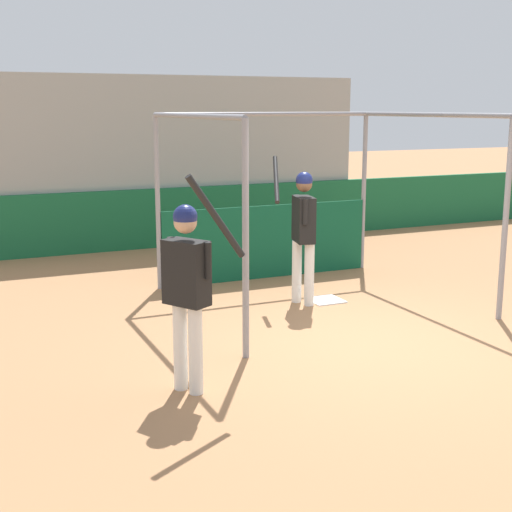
# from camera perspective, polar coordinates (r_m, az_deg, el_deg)

# --- Properties ---
(ground_plane) EXTENTS (60.00, 60.00, 0.00)m
(ground_plane) POSITION_cam_1_polar(r_m,az_deg,el_deg) (8.12, 9.12, -6.81)
(ground_plane) COLOR #A8754C
(outfield_wall) EXTENTS (24.00, 0.12, 1.10)m
(outfield_wall) POSITION_cam_1_polar(r_m,az_deg,el_deg) (13.57, -5.41, 3.20)
(outfield_wall) COLOR #196038
(outfield_wall) RESTS_ON ground
(bleacher_section) EXTENTS (7.05, 4.00, 3.18)m
(bleacher_section) POSITION_cam_1_polar(r_m,az_deg,el_deg) (15.42, -7.95, 8.03)
(bleacher_section) COLOR #9E9E99
(bleacher_section) RESTS_ON ground
(batting_cage) EXTENTS (3.48, 3.24, 2.51)m
(batting_cage) POSITION_cam_1_polar(r_m,az_deg,el_deg) (10.27, 2.30, 3.53)
(batting_cage) COLOR gray
(batting_cage) RESTS_ON ground
(home_plate) EXTENTS (0.44, 0.44, 0.02)m
(home_plate) POSITION_cam_1_polar(r_m,az_deg,el_deg) (9.73, 5.57, -3.53)
(home_plate) COLOR white
(home_plate) RESTS_ON ground
(player_batter) EXTENTS (0.58, 0.95, 1.93)m
(player_batter) POSITION_cam_1_polar(r_m,az_deg,el_deg) (9.35, 3.76, 2.50)
(player_batter) COLOR white
(player_batter) RESTS_ON ground
(player_waiting) EXTENTS (0.65, 0.62, 2.04)m
(player_waiting) POSITION_cam_1_polar(r_m,az_deg,el_deg) (6.41, -5.50, -2.02)
(player_waiting) COLOR white
(player_waiting) RESTS_ON ground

